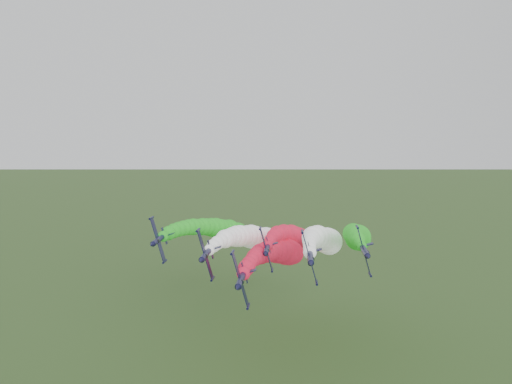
# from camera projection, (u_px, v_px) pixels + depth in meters

# --- Properties ---
(jet_lead) EXTENTS (13.60, 84.28, 21.45)m
(jet_lead) POSITION_uv_depth(u_px,v_px,m) (280.00, 252.00, 142.52)
(jet_lead) COLOR #111134
(jet_lead) RESTS_ON ground
(jet_inner_left) EXTENTS (13.68, 84.36, 21.53)m
(jet_inner_left) POSITION_uv_depth(u_px,v_px,m) (254.00, 238.00, 151.15)
(jet_inner_left) COLOR #111134
(jet_inner_left) RESTS_ON ground
(jet_inner_right) EXTENTS (14.36, 85.05, 22.22)m
(jet_inner_right) POSITION_uv_depth(u_px,v_px,m) (323.00, 240.00, 149.38)
(jet_inner_right) COLOR #111134
(jet_inner_right) RESTS_ON ground
(jet_outer_left) EXTENTS (13.65, 84.34, 21.51)m
(jet_outer_left) POSITION_uv_depth(u_px,v_px,m) (219.00, 230.00, 162.73)
(jet_outer_left) COLOR #111134
(jet_outer_left) RESTS_ON ground
(jet_outer_right) EXTENTS (14.02, 84.70, 21.87)m
(jet_outer_right) POSITION_uv_depth(u_px,v_px,m) (356.00, 236.00, 155.71)
(jet_outer_right) COLOR #111134
(jet_outer_right) RESTS_ON ground
(jet_trail) EXTENTS (13.70, 84.38, 21.55)m
(jet_trail) POSITION_uv_depth(u_px,v_px,m) (291.00, 236.00, 167.64)
(jet_trail) COLOR #111134
(jet_trail) RESTS_ON ground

